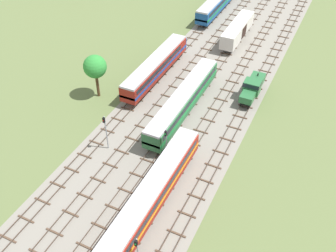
{
  "coord_description": "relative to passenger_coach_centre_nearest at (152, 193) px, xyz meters",
  "views": [
    {
      "loc": [
        19.08,
        1.4,
        38.41
      ],
      "look_at": [
        0.0,
        40.95,
        1.5
      ],
      "focal_mm": 41.46,
      "sensor_mm": 36.0,
      "label": 1
    }
  ],
  "objects": [
    {
      "name": "signal_post_near",
      "position": [
        2.13,
        -7.44,
        0.29
      ],
      "size": [
        0.28,
        0.47,
        4.51
      ],
      "color": "gray",
      "rests_on": "ground"
    },
    {
      "name": "track_far_left",
      "position": [
        -12.79,
        29.25,
        -2.48
      ],
      "size": [
        2.4,
        126.0,
        0.29
      ],
      "color": "#47382D",
      "rests_on": "ground"
    },
    {
      "name": "signal_post_nearest",
      "position": [
        -10.66,
        6.58,
        1.06
      ],
      "size": [
        0.28,
        0.47,
        5.83
      ],
      "color": "gray",
      "rests_on": "ground"
    },
    {
      "name": "track_centre",
      "position": [
        0.0,
        29.25,
        -2.48
      ],
      "size": [
        2.4,
        126.0,
        0.29
      ],
      "color": "#47382D",
      "rests_on": "ground"
    },
    {
      "name": "passenger_coach_far_left_farther",
      "position": [
        -12.79,
        58.26,
        0.0
      ],
      "size": [
        2.96,
        22.0,
        3.8
      ],
      "color": "#194C8C",
      "rests_on": "ground"
    },
    {
      "name": "track_centre_left",
      "position": [
        -4.26,
        29.25,
        -2.48
      ],
      "size": [
        2.4,
        126.0,
        0.29
      ],
      "color": "#47382D",
      "rests_on": "ground"
    },
    {
      "name": "track_left",
      "position": [
        -8.53,
        29.25,
        -2.48
      ],
      "size": [
        2.4,
        126.0,
        0.29
      ],
      "color": "#47382D",
      "rests_on": "ground"
    },
    {
      "name": "ground_plane",
      "position": [
        -4.26,
        28.25,
        -2.61
      ],
      "size": [
        480.0,
        480.0,
        0.0
      ],
      "primitive_type": "plane",
      "color": "#5B6B3D"
    },
    {
      "name": "freight_boxcar_centre_left_far",
      "position": [
        -4.26,
        46.0,
        -0.16
      ],
      "size": [
        2.87,
        14.0,
        3.6
      ],
      "color": "beige",
      "rests_on": "ground"
    },
    {
      "name": "lineside_tree_0",
      "position": [
        -19.11,
        16.97,
        3.04
      ],
      "size": [
        3.81,
        3.81,
        7.62
      ],
      "color": "#4C331E",
      "rests_on": "ground"
    },
    {
      "name": "diesel_railcar_far_left_mid",
      "position": [
        -12.79,
        25.86,
        -0.02
      ],
      "size": [
        2.96,
        20.5,
        3.8
      ],
      "color": "maroon",
      "rests_on": "ground"
    },
    {
      "name": "track_centre_right",
      "position": [
        4.26,
        29.25,
        -2.48
      ],
      "size": [
        2.4,
        126.0,
        0.29
      ],
      "color": "#47382D",
      "rests_on": "ground"
    },
    {
      "name": "shunter_loco_centre_right_midfar",
      "position": [
        4.26,
        27.84,
        -0.6
      ],
      "size": [
        2.74,
        8.46,
        3.1
      ],
      "color": "#286638",
      "rests_on": "ground"
    },
    {
      "name": "passenger_coach_centre_nearest",
      "position": [
        0.0,
        0.0,
        0.0
      ],
      "size": [
        2.96,
        22.0,
        3.8
      ],
      "color": "maroon",
      "rests_on": "ground"
    },
    {
      "name": "passenger_coach_centre_left_near",
      "position": [
        -4.26,
        18.76,
        0.0
      ],
      "size": [
        2.96,
        22.0,
        3.8
      ],
      "color": "#286638",
      "rests_on": "ground"
    },
    {
      "name": "signal_post_mid",
      "position": [
        -2.13,
        8.21,
        0.8
      ],
      "size": [
        0.28,
        0.47,
        5.38
      ],
      "color": "gray",
      "rests_on": "ground"
    },
    {
      "name": "ballast_bed",
      "position": [
        -4.26,
        28.25,
        -2.61
      ],
      "size": [
        21.05,
        176.0,
        0.01
      ],
      "primitive_type": "cube",
      "color": "gray",
      "rests_on": "ground"
    }
  ]
}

